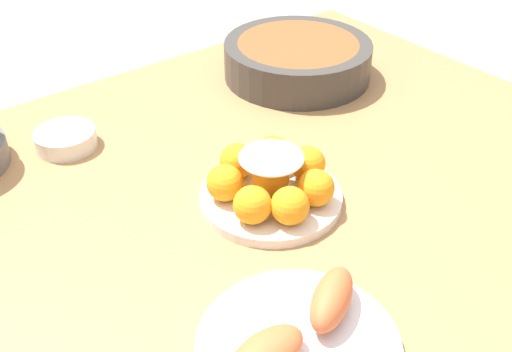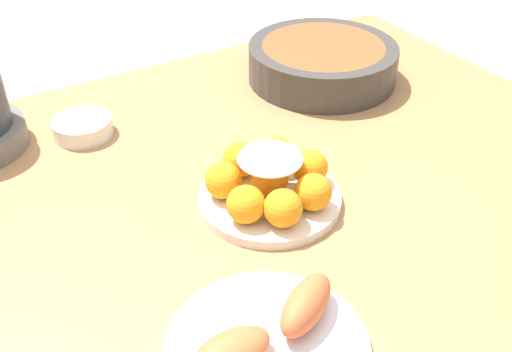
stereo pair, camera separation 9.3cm
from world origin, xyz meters
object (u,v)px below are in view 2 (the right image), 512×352
at_px(serving_bowl, 322,61).
at_px(seafood_platter, 269,341).
at_px(cake_plate, 270,184).
at_px(sauce_bowl, 83,127).
at_px(dining_table, 244,235).

height_order(serving_bowl, seafood_platter, serving_bowl).
bearing_deg(cake_plate, sauce_bowl, 118.30).
bearing_deg(cake_plate, dining_table, 113.21).
xyz_separation_m(dining_table, cake_plate, (0.02, -0.05, 0.13)).
height_order(cake_plate, seafood_platter, cake_plate).
bearing_deg(dining_table, sauce_bowl, 119.09).
xyz_separation_m(serving_bowl, sauce_bowl, (-0.51, 0.04, -0.02)).
relative_size(sauce_bowl, seafood_platter, 0.44).
bearing_deg(cake_plate, seafood_platter, -122.15).
distance_m(cake_plate, serving_bowl, 0.44).
bearing_deg(dining_table, cake_plate, -66.79).
bearing_deg(cake_plate, serving_bowl, 43.66).
bearing_deg(sauce_bowl, dining_table, -60.91).
bearing_deg(serving_bowl, sauce_bowl, 175.47).
relative_size(dining_table, seafood_platter, 5.61).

